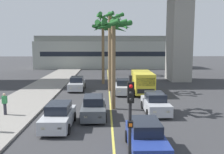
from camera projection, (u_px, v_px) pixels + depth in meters
The scene contains 16 objects.
sidewalk_left at pixel (2, 117), 17.64m from camera, with size 4.80×80.00×0.15m, color gray.
lane_stripe_center at pixel (110, 95), 25.79m from camera, with size 0.14×56.00×0.01m, color #DBCC4C.
pier_building_backdrop at pixel (107, 52), 56.03m from camera, with size 32.06×8.04×7.21m.
car_queue_front at pixel (155, 104), 19.04m from camera, with size 1.85×4.11×1.56m.
car_queue_second at pixel (94, 108), 17.83m from camera, with size 1.91×4.14×1.56m.
car_queue_third at pixel (77, 84), 28.47m from camera, with size 1.87×4.12×1.56m.
car_queue_fourth at pixel (59, 116), 15.66m from camera, with size 1.88×4.12×1.56m.
car_queue_fifth at pixel (146, 138), 12.06m from camera, with size 1.85×4.11×1.56m.
car_queue_sixth at pixel (123, 87), 26.41m from camera, with size 1.90×4.14×1.56m.
delivery_van at pixel (142, 82), 26.47m from camera, with size 2.23×5.28×2.36m.
traffic_light_median_near at pixel (130, 116), 8.95m from camera, with size 0.24×0.37×4.20m.
palm_tree_near_median at pixel (103, 35), 32.36m from camera, with size 3.01×3.00×8.07m.
palm_tree_mid_median at pixel (113, 34), 19.40m from camera, with size 3.05×3.10×7.36m.
palm_tree_far_median at pixel (110, 35), 42.25m from camera, with size 3.10×3.10×8.64m.
palm_tree_farthest_median at pixel (110, 30), 27.14m from camera, with size 3.19×3.32×8.95m.
pedestrian_mid_block at pixel (5, 103), 17.92m from camera, with size 0.34×0.22×1.62m.
Camera 1 is at (-0.41, -1.30, 5.32)m, focal length 38.88 mm.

